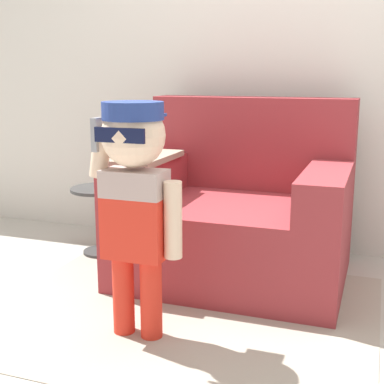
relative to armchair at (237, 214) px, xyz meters
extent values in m
plane|color=#ADA89E|center=(0.24, -0.20, -0.33)|extent=(10.00, 10.00, 0.00)
cube|color=silver|center=(0.24, 0.56, 0.97)|extent=(10.00, 0.05, 2.60)
cube|color=maroon|center=(0.00, -0.06, -0.12)|extent=(1.13, 0.90, 0.42)
cube|color=maroon|center=(0.00, 0.29, 0.34)|extent=(1.13, 0.20, 0.51)
cube|color=maroon|center=(-0.46, -0.16, 0.19)|extent=(0.21, 0.70, 0.20)
cube|color=maroon|center=(0.46, -0.16, 0.19)|extent=(0.21, 0.70, 0.20)
cube|color=gray|center=(-0.46, -0.16, 0.30)|extent=(0.25, 0.50, 0.03)
cylinder|color=red|center=(-0.26, -0.82, -0.16)|extent=(0.09, 0.09, 0.34)
cylinder|color=red|center=(-0.14, -0.82, -0.16)|extent=(0.09, 0.09, 0.34)
cube|color=red|center=(-0.20, -0.82, 0.13)|extent=(0.25, 0.14, 0.25)
cube|color=#B29993|center=(-0.20, -0.82, 0.31)|extent=(0.25, 0.14, 0.11)
sphere|color=beige|center=(-0.20, -0.82, 0.50)|extent=(0.25, 0.25, 0.25)
cylinder|color=navy|center=(-0.20, -0.82, 0.59)|extent=(0.24, 0.24, 0.07)
cube|color=navy|center=(-0.20, -0.71, 0.57)|extent=(0.14, 0.11, 0.01)
cube|color=#0F1433|center=(-0.20, -0.94, 0.51)|extent=(0.20, 0.01, 0.05)
cylinder|color=beige|center=(-0.04, -0.82, 0.18)|extent=(0.07, 0.07, 0.30)
cylinder|color=beige|center=(-0.35, -0.82, 0.41)|extent=(0.10, 0.07, 0.18)
cube|color=gray|center=(-0.34, -0.84, 0.50)|extent=(0.02, 0.07, 0.13)
cylinder|color=#333333|center=(-0.85, 0.04, -0.32)|extent=(0.22, 0.22, 0.02)
cylinder|color=#333333|center=(-0.85, 0.04, -0.14)|extent=(0.06, 0.06, 0.39)
cylinder|color=#333333|center=(-0.85, 0.04, 0.06)|extent=(0.34, 0.34, 0.02)
cube|color=#9E9384|center=(-0.10, -0.55, -0.33)|extent=(1.69, 1.42, 0.01)
camera|label=1|loc=(0.69, -2.67, 0.73)|focal=50.00mm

